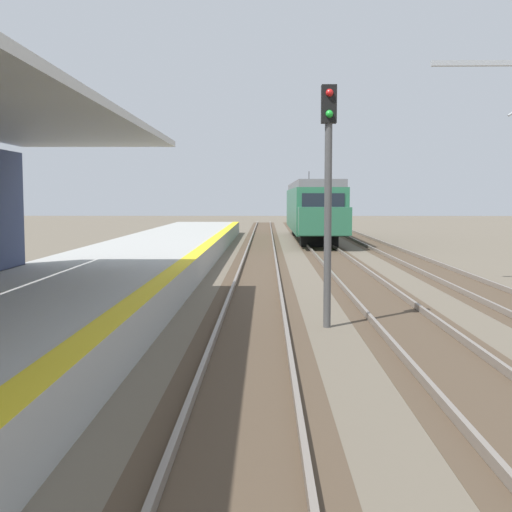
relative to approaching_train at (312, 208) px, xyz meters
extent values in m
cube|color=#A8A8A3|center=(-7.80, -30.65, -1.73)|extent=(5.00, 80.00, 0.90)
cube|color=yellow|center=(-5.55, -30.65, -1.27)|extent=(0.50, 80.00, 0.01)
cube|color=#4C3D2D|center=(-3.40, -26.65, -2.17)|extent=(2.34, 120.00, 0.01)
cube|color=slate|center=(-4.12, -26.65, -2.09)|extent=(0.08, 120.00, 0.15)
cube|color=slate|center=(-2.68, -26.65, -2.09)|extent=(0.08, 120.00, 0.15)
cube|color=#4C3D2D|center=(0.00, -26.65, -2.17)|extent=(2.34, 120.00, 0.01)
cube|color=slate|center=(-0.72, -26.65, -2.09)|extent=(0.08, 120.00, 0.15)
cube|color=slate|center=(0.72, -26.65, -2.09)|extent=(0.08, 120.00, 0.15)
cube|color=#4C3D2D|center=(3.40, -26.65, -2.17)|extent=(2.34, 120.00, 0.01)
cube|color=slate|center=(2.68, -26.65, -2.09)|extent=(0.08, 120.00, 0.15)
cube|color=#286647|center=(0.00, 0.38, -0.11)|extent=(2.90, 18.00, 2.70)
cube|color=slate|center=(0.00, 0.38, 1.46)|extent=(2.67, 18.00, 0.44)
cube|color=black|center=(0.00, -8.64, 0.30)|extent=(2.32, 0.06, 1.21)
cube|color=#286647|center=(0.00, -9.42, -0.58)|extent=(2.78, 1.60, 1.49)
cube|color=black|center=(1.46, 0.38, 0.30)|extent=(0.04, 15.84, 0.86)
cylinder|color=#333333|center=(0.00, 3.98, 2.13)|extent=(0.06, 0.06, 0.90)
cube|color=black|center=(0.00, -5.47, -1.82)|extent=(2.17, 2.20, 0.72)
cube|color=black|center=(0.00, 6.23, -1.82)|extent=(2.17, 2.20, 0.72)
cylinder|color=#4C4C4C|center=(-1.78, -31.21, 0.02)|extent=(0.16, 0.16, 4.40)
cube|color=black|center=(-1.78, -31.21, 2.62)|extent=(0.32, 0.24, 0.80)
sphere|color=red|center=(-1.78, -31.35, 2.84)|extent=(0.16, 0.16, 0.16)
sphere|color=green|center=(-1.78, -31.35, 2.40)|extent=(0.16, 0.16, 0.16)
cube|color=#9EA3A8|center=(4.31, -24.69, 4.72)|extent=(4.80, 0.16, 0.16)
camera|label=1|loc=(-3.10, -45.92, 0.63)|focal=47.84mm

